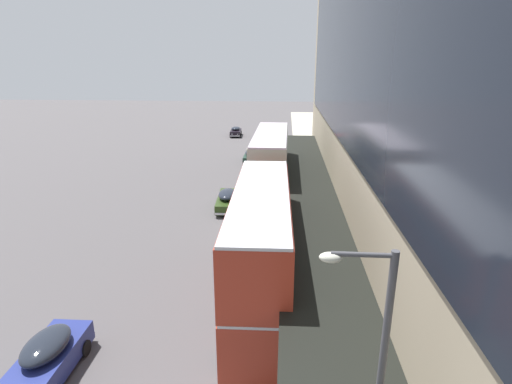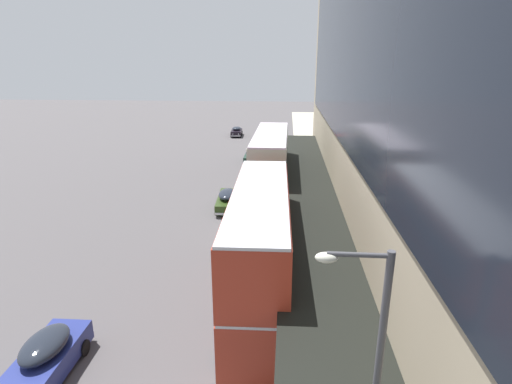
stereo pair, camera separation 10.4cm
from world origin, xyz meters
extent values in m
cube|color=#AD3421|center=(3.86, 8.93, 1.70)|extent=(2.73, 11.31, 2.71)
cube|color=black|center=(3.86, 8.93, 2.03)|extent=(2.75, 10.41, 1.19)
cube|color=silver|center=(3.86, 8.93, 3.11)|extent=(2.63, 11.31, 0.12)
cube|color=#AD3421|center=(3.86, 8.93, 4.51)|extent=(2.73, 11.31, 2.71)
cube|color=black|center=(3.86, 8.93, 4.84)|extent=(2.75, 10.41, 1.19)
cube|color=silver|center=(3.86, 8.93, 5.92)|extent=(2.63, 11.31, 0.12)
cube|color=black|center=(3.74, 14.59, 5.62)|extent=(1.24, 0.09, 0.36)
cylinder|color=black|center=(2.54, 12.73, 0.50)|extent=(0.27, 1.01, 1.00)
cylinder|color=black|center=(5.02, 12.78, 0.50)|extent=(0.27, 1.01, 1.00)
cylinder|color=black|center=(2.70, 5.41, 0.50)|extent=(0.27, 1.01, 1.00)
cylinder|color=black|center=(5.18, 5.46, 0.50)|extent=(0.27, 1.01, 1.00)
cylinder|color=black|center=(2.64, 8.05, 0.50)|extent=(0.27, 1.01, 1.00)
cylinder|color=black|center=(5.12, 8.11, 0.50)|extent=(0.27, 1.01, 1.00)
cube|color=beige|center=(3.78, 21.62, 1.81)|extent=(2.51, 10.94, 2.93)
cube|color=black|center=(3.78, 21.62, 2.17)|extent=(2.54, 10.07, 1.29)
cube|color=silver|center=(3.78, 21.62, 3.33)|extent=(2.41, 10.94, 0.12)
cube|color=beige|center=(3.78, 21.62, 4.84)|extent=(2.51, 10.94, 2.93)
cube|color=black|center=(3.78, 21.62, 5.19)|extent=(2.54, 10.07, 1.29)
cube|color=silver|center=(3.78, 21.62, 6.36)|extent=(2.41, 10.94, 0.12)
cube|color=black|center=(3.81, 27.12, 6.06)|extent=(1.22, 0.07, 0.36)
cylinder|color=black|center=(2.58, 25.34, 0.50)|extent=(0.26, 1.00, 1.00)
cylinder|color=black|center=(5.02, 25.32, 0.50)|extent=(0.26, 1.00, 1.00)
cylinder|color=black|center=(2.54, 18.24, 0.50)|extent=(0.26, 1.00, 1.00)
cylinder|color=black|center=(4.97, 18.22, 0.50)|extent=(0.26, 1.00, 1.00)
cylinder|color=black|center=(2.55, 20.80, 0.50)|extent=(0.26, 1.00, 1.00)
cylinder|color=black|center=(4.99, 20.79, 0.50)|extent=(0.26, 1.00, 1.00)
cube|color=#AA1615|center=(3.75, 54.35, 0.63)|extent=(2.02, 4.22, 0.83)
ellipsoid|color=#1E232D|center=(3.74, 54.14, 1.29)|extent=(1.71, 2.35, 0.54)
cube|color=silver|center=(3.84, 56.47, 0.37)|extent=(1.74, 0.20, 0.14)
cube|color=silver|center=(3.65, 52.23, 0.37)|extent=(1.74, 0.20, 0.14)
sphere|color=silver|center=(3.34, 56.46, 0.68)|extent=(0.18, 0.18, 0.18)
sphere|color=silver|center=(4.35, 56.41, 0.68)|extent=(0.18, 0.18, 0.18)
cylinder|color=black|center=(2.89, 55.67, 0.32)|extent=(0.17, 0.65, 0.64)
cylinder|color=black|center=(4.72, 55.59, 0.32)|extent=(0.17, 0.65, 0.64)
cylinder|color=black|center=(2.78, 53.11, 0.32)|extent=(0.17, 0.65, 0.64)
cylinder|color=black|center=(4.60, 53.03, 0.32)|extent=(0.17, 0.65, 0.64)
cube|color=#1C3428|center=(0.91, 39.09, 0.58)|extent=(1.83, 4.36, 0.72)
ellipsoid|color=#1E232D|center=(0.91, 38.87, 1.18)|extent=(1.61, 2.40, 0.54)
cube|color=silver|center=(0.92, 41.32, 0.37)|extent=(1.73, 0.13, 0.14)
cube|color=silver|center=(0.90, 36.86, 0.37)|extent=(1.73, 0.13, 0.14)
sphere|color=silver|center=(0.42, 41.29, 0.63)|extent=(0.18, 0.18, 0.18)
sphere|color=silver|center=(1.41, 41.29, 0.63)|extent=(0.18, 0.18, 0.18)
cylinder|color=black|center=(0.00, 40.44, 0.32)|extent=(0.14, 0.64, 0.64)
cylinder|color=black|center=(1.82, 40.44, 0.32)|extent=(0.14, 0.64, 0.64)
cylinder|color=black|center=(-0.01, 37.74, 0.32)|extent=(0.14, 0.64, 0.64)
cylinder|color=black|center=(1.81, 37.74, 0.32)|extent=(0.14, 0.64, 0.64)
cube|color=#2A3D16|center=(0.28, 22.94, 0.58)|extent=(1.89, 4.83, 0.72)
ellipsoid|color=#1E232D|center=(0.29, 22.71, 1.24)|extent=(1.58, 2.68, 0.66)
cube|color=silver|center=(0.15, 25.36, 0.37)|extent=(1.55, 0.21, 0.14)
cube|color=silver|center=(0.41, 20.53, 0.37)|extent=(1.55, 0.21, 0.14)
sphere|color=silver|center=(-0.30, 25.31, 0.63)|extent=(0.18, 0.18, 0.18)
sphere|color=silver|center=(0.59, 25.36, 0.63)|extent=(0.18, 0.18, 0.18)
cylinder|color=black|center=(-0.61, 24.37, 0.32)|extent=(0.18, 0.65, 0.64)
cylinder|color=black|center=(1.01, 24.46, 0.32)|extent=(0.18, 0.65, 0.64)
cylinder|color=black|center=(-0.45, 21.43, 0.32)|extent=(0.18, 0.65, 0.64)
cylinder|color=black|center=(1.17, 21.52, 0.32)|extent=(0.18, 0.65, 0.64)
cube|color=navy|center=(-3.79, 3.91, 0.63)|extent=(1.75, 4.36, 0.83)
ellipsoid|color=#1E232D|center=(-3.80, 4.13, 1.35)|extent=(1.51, 2.41, 0.66)
cube|color=silver|center=(-3.83, 6.13, 0.37)|extent=(1.60, 0.14, 0.14)
cylinder|color=black|center=(-2.97, 5.27, 0.32)|extent=(0.15, 0.64, 0.64)
cylinder|color=black|center=(-4.65, 5.25, 0.32)|extent=(0.15, 0.64, 0.64)
cube|color=black|center=(-3.27, 56.87, 0.60)|extent=(1.82, 4.23, 0.76)
ellipsoid|color=#1E232D|center=(-3.28, 57.07, 1.22)|extent=(1.53, 2.35, 0.52)
cube|color=silver|center=(-3.16, 54.74, 0.37)|extent=(1.54, 0.20, 0.14)
cube|color=silver|center=(-3.37, 58.99, 0.37)|extent=(1.54, 0.20, 0.14)
sphere|color=silver|center=(-2.72, 54.80, 0.65)|extent=(0.18, 0.18, 0.18)
sphere|color=silver|center=(-3.61, 54.75, 0.65)|extent=(0.18, 0.18, 0.18)
cylinder|color=black|center=(-2.40, 55.62, 0.32)|extent=(0.17, 0.65, 0.64)
cylinder|color=black|center=(-4.01, 55.54, 0.32)|extent=(0.17, 0.65, 0.64)
cylinder|color=black|center=(-2.52, 58.19, 0.32)|extent=(0.17, 0.65, 0.64)
cylinder|color=black|center=(-4.14, 58.11, 0.32)|extent=(0.17, 0.65, 0.64)
cube|color=beige|center=(4.23, 39.44, 0.76)|extent=(1.93, 4.37, 1.29)
cube|color=silver|center=(4.23, 39.44, 1.55)|extent=(1.89, 4.28, 0.83)
cube|color=black|center=(4.23, 39.44, 1.45)|extent=(1.95, 3.94, 0.41)
ellipsoid|color=beige|center=(4.14, 41.54, 0.90)|extent=(1.63, 0.67, 1.11)
cylinder|color=black|center=(3.30, 40.65, 0.32)|extent=(0.19, 0.65, 0.64)
cylinder|color=black|center=(5.05, 40.73, 0.32)|extent=(0.19, 0.65, 0.64)
cylinder|color=black|center=(3.41, 38.16, 0.32)|extent=(0.19, 0.65, 0.64)
cylinder|color=black|center=(5.15, 38.23, 0.32)|extent=(0.19, 0.65, 0.64)
cylinder|color=black|center=(7.88, 7.54, 0.57)|extent=(0.16, 0.16, 0.85)
cylinder|color=black|center=(8.04, 7.57, 0.57)|extent=(0.16, 0.16, 0.85)
cube|color=black|center=(7.96, 7.55, 1.35)|extent=(0.44, 0.31, 0.70)
cylinder|color=black|center=(7.71, 7.51, 1.39)|extent=(0.10, 0.10, 0.63)
cylinder|color=black|center=(8.22, 7.60, 1.39)|extent=(0.10, 0.10, 0.63)
sphere|color=tan|center=(7.96, 7.55, 1.81)|extent=(0.22, 0.22, 0.22)
cylinder|color=black|center=(7.96, 7.55, 1.89)|extent=(0.33, 0.33, 0.02)
cylinder|color=black|center=(7.96, 7.55, 1.95)|extent=(0.21, 0.21, 0.12)
cylinder|color=#4C4C51|center=(6.38, -0.61, 7.81)|extent=(1.20, 0.10, 0.10)
ellipsoid|color=silver|center=(5.78, -0.61, 7.73)|extent=(0.44, 0.28, 0.20)
camera|label=1|loc=(4.87, -7.55, 11.25)|focal=28.00mm
camera|label=2|loc=(4.98, -7.54, 11.25)|focal=28.00mm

